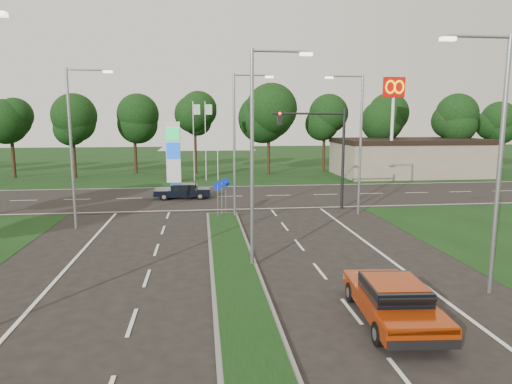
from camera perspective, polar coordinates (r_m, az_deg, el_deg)
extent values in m
plane|color=black|center=(14.11, -1.01, -17.01)|extent=(160.00, 160.00, 0.00)
cube|color=black|center=(67.91, -5.78, 3.75)|extent=(160.00, 50.00, 0.02)
cube|color=black|center=(37.16, -4.81, -0.60)|extent=(160.00, 12.00, 0.02)
cube|color=slate|center=(17.76, -2.36, -11.19)|extent=(2.00, 26.00, 0.12)
cube|color=gray|center=(54.07, 18.70, 4.11)|extent=(16.00, 9.00, 4.00)
cylinder|color=gray|center=(18.81, -0.50, 3.86)|extent=(0.16, 0.16, 9.00)
cylinder|color=gray|center=(19.08, 2.92, 17.17)|extent=(2.20, 0.10, 0.10)
cube|color=#FFF2CC|center=(19.28, 6.28, 16.74)|extent=(0.50, 0.22, 0.12)
cylinder|color=gray|center=(28.74, -2.73, 5.64)|extent=(0.16, 0.16, 9.00)
cylinder|color=gray|center=(28.92, -0.55, 14.40)|extent=(2.20, 0.10, 0.10)
cube|color=#FFF2CC|center=(29.05, 1.67, 14.17)|extent=(0.50, 0.22, 0.12)
cylinder|color=gray|center=(27.63, -22.09, 4.85)|extent=(0.16, 0.16, 9.00)
cylinder|color=gray|center=(27.44, -20.37, 14.14)|extent=(2.20, 0.10, 0.10)
cube|color=#FFF2CC|center=(27.21, -18.03, 14.09)|extent=(0.50, 0.22, 0.12)
cylinder|color=gray|center=(30.46, 12.93, 5.61)|extent=(0.16, 0.16, 9.00)
cylinder|color=gray|center=(30.18, 11.20, 14.01)|extent=(2.20, 0.10, 0.10)
cube|color=#FFF2CC|center=(29.85, 9.13, 13.93)|extent=(0.50, 0.22, 0.12)
cylinder|color=gray|center=(17.95, 28.14, 2.54)|extent=(0.16, 0.16, 9.00)
cylinder|color=gray|center=(17.47, 26.16, 17.04)|extent=(2.20, 0.10, 0.10)
cube|color=#FFF2CC|center=(16.90, 22.86, 17.21)|extent=(0.50, 0.22, 0.12)
cylinder|color=black|center=(32.25, 10.83, 4.08)|extent=(0.20, 0.20, 7.00)
cylinder|color=black|center=(31.47, 6.59, 9.71)|extent=(5.00, 0.14, 0.14)
cube|color=black|center=(31.07, 2.95, 9.21)|extent=(0.28, 0.28, 0.90)
sphere|color=#FF190C|center=(30.89, 3.01, 9.77)|extent=(0.20, 0.20, 0.20)
cylinder|color=gray|center=(28.59, -4.80, -1.27)|extent=(0.06, 0.06, 2.20)
cylinder|color=#0C26A5|center=(28.43, -4.83, 0.72)|extent=(0.56, 0.04, 0.56)
cylinder|color=gray|center=(29.59, -4.29, -0.91)|extent=(0.06, 0.06, 2.20)
cylinder|color=#0C26A5|center=(29.43, -4.32, 1.01)|extent=(0.56, 0.04, 0.56)
cylinder|color=gray|center=(30.29, -3.79, -0.67)|extent=(0.06, 0.06, 2.20)
cylinder|color=#0C26A5|center=(30.14, -3.81, 1.20)|extent=(0.56, 0.04, 0.56)
cube|color=silver|center=(45.81, -10.30, 4.89)|extent=(1.40, 0.30, 6.00)
cube|color=#0CA53F|center=(45.54, -10.38, 7.13)|extent=(1.30, 0.08, 1.20)
cube|color=#0C3FBF|center=(45.62, -10.32, 5.12)|extent=(1.30, 0.08, 1.60)
cylinder|color=silver|center=(46.67, -7.80, 6.25)|extent=(0.08, 0.08, 8.00)
cube|color=#B2D8B2|center=(46.63, -7.45, 10.19)|extent=(0.70, 0.02, 1.00)
cylinder|color=silver|center=(46.67, -6.32, 6.28)|extent=(0.08, 0.08, 8.00)
cube|color=#B2D8B2|center=(46.63, -5.95, 10.22)|extent=(0.70, 0.02, 1.00)
cylinder|color=silver|center=(46.70, -4.84, 6.30)|extent=(0.08, 0.08, 8.00)
cube|color=#B2D8B2|center=(46.67, -4.45, 10.24)|extent=(0.70, 0.02, 1.00)
cylinder|color=silver|center=(48.62, 16.62, 7.25)|extent=(0.30, 0.30, 10.00)
cube|color=#BF0C07|center=(48.71, 16.86, 12.42)|extent=(2.20, 0.35, 2.00)
torus|color=#FFC600|center=(48.33, 16.47, 12.47)|extent=(1.06, 0.16, 1.06)
torus|color=#FFC600|center=(48.69, 17.46, 12.40)|extent=(1.06, 0.16, 1.06)
cylinder|color=black|center=(52.78, -5.49, 4.65)|extent=(0.36, 0.36, 4.40)
sphere|color=black|center=(52.63, -5.56, 9.32)|extent=(6.00, 6.00, 6.00)
sphere|color=black|center=(52.46, -5.24, 10.42)|extent=(4.80, 4.80, 4.80)
cube|color=#912907|center=(15.12, 16.69, -13.08)|extent=(2.36, 4.97, 0.49)
cube|color=black|center=(14.86, 16.90, -11.53)|extent=(1.84, 2.25, 0.46)
cube|color=#912907|center=(14.78, 16.94, -10.69)|extent=(1.71, 1.86, 0.04)
cylinder|color=black|center=(16.34, 11.78, -12.17)|extent=(0.27, 0.70, 0.68)
cylinder|color=black|center=(16.86, 17.91, -11.75)|extent=(0.27, 0.70, 0.68)
cylinder|color=black|center=(13.61, 15.05, -16.78)|extent=(0.27, 0.70, 0.68)
cylinder|color=black|center=(14.23, 22.33, -15.98)|extent=(0.27, 0.70, 0.68)
cube|color=black|center=(36.54, -9.19, 0.01)|extent=(4.33, 1.80, 0.44)
cube|color=black|center=(36.47, -9.07, 0.67)|extent=(1.91, 1.52, 0.41)
cube|color=black|center=(36.44, -9.08, 0.99)|extent=(1.57, 1.43, 0.04)
cylinder|color=black|center=(35.86, -11.43, -0.61)|extent=(0.61, 0.20, 0.61)
cylinder|color=black|center=(37.44, -11.26, -0.20)|extent=(0.61, 0.20, 0.61)
cylinder|color=black|center=(35.76, -7.01, -0.52)|extent=(0.61, 0.20, 0.61)
cylinder|color=black|center=(37.35, -7.02, -0.11)|extent=(0.61, 0.20, 0.61)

